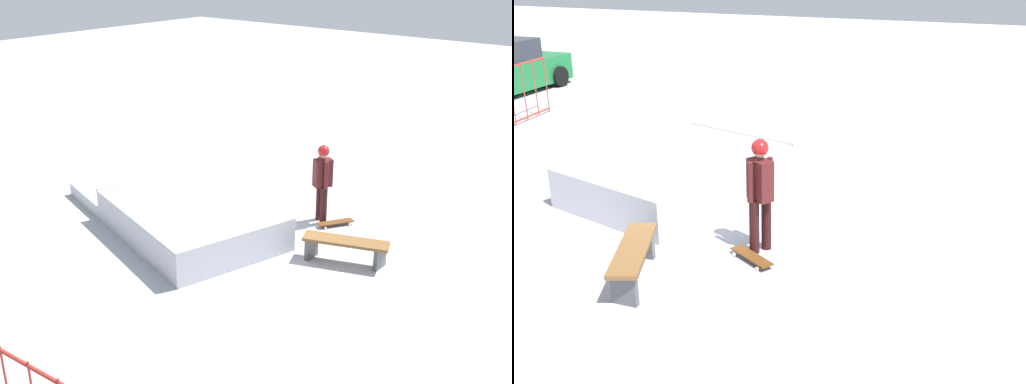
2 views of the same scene
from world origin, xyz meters
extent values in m
plane|color=#A8AAB2|center=(0.00, 0.00, 0.00)|extent=(60.00, 60.00, 0.00)
cube|color=#B0B3BB|center=(0.92, 0.11, 0.35)|extent=(4.17, 3.48, 0.70)
cube|color=#B0B3BB|center=(3.52, -0.62, 0.15)|extent=(2.43, 2.99, 0.30)
cylinder|color=gray|center=(2.65, -0.37, 0.70)|extent=(0.78, 2.53, 0.08)
cylinder|color=black|center=(-0.68, -2.21, 0.41)|extent=(0.15, 0.15, 0.82)
cylinder|color=black|center=(-0.86, -2.09, 0.41)|extent=(0.15, 0.15, 0.82)
cube|color=#4C1919|center=(-0.77, -2.15, 1.12)|extent=(0.39, 0.44, 0.60)
cylinder|color=#4C1919|center=(-0.62, -2.24, 1.12)|extent=(0.09, 0.09, 0.60)
cylinder|color=#4C1919|center=(-0.92, -2.05, 1.12)|extent=(0.09, 0.09, 0.60)
sphere|color=tan|center=(-0.77, -2.15, 1.57)|extent=(0.22, 0.22, 0.22)
sphere|color=#A51919|center=(-0.77, -2.15, 1.60)|extent=(0.25, 0.25, 0.25)
cube|color=#593314|center=(-1.15, -2.15, 0.08)|extent=(0.59, 0.78, 0.02)
cylinder|color=silver|center=(-1.20, -2.45, 0.03)|extent=(0.06, 0.06, 0.06)
cylinder|color=silver|center=(-1.39, -2.33, 0.03)|extent=(0.06, 0.06, 0.06)
cylinder|color=silver|center=(-0.90, -1.97, 0.03)|extent=(0.06, 0.06, 0.06)
cylinder|color=silver|center=(-1.10, -1.85, 0.03)|extent=(0.06, 0.06, 0.06)
cube|color=brown|center=(-2.18, -0.85, 0.45)|extent=(1.64, 0.94, 0.06)
cube|color=#4C4C51|center=(-2.79, -1.08, 0.21)|extent=(0.08, 0.36, 0.42)
cube|color=#4C4C51|center=(-1.57, -0.62, 0.21)|extent=(0.08, 0.36, 0.42)
camera|label=1|loc=(-7.47, 8.22, 5.59)|focal=43.45mm
camera|label=2|loc=(-8.78, -5.24, 4.28)|focal=44.99mm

